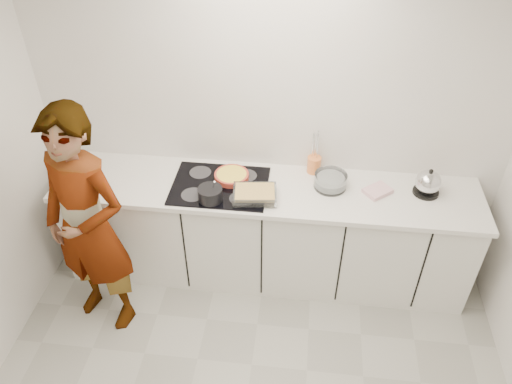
# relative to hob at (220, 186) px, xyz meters

# --- Properties ---
(ceiling) EXTENTS (3.60, 3.20, 0.00)m
(ceiling) POSITION_rel_hob_xyz_m (0.35, -1.26, 1.68)
(ceiling) COLOR white
(ceiling) RESTS_ON wall_back
(wall_back) EXTENTS (3.60, 0.00, 2.60)m
(wall_back) POSITION_rel_hob_xyz_m (0.35, 0.34, 0.38)
(wall_back) COLOR white
(wall_back) RESTS_ON ground
(base_cabinets) EXTENTS (3.20, 0.58, 0.87)m
(base_cabinets) POSITION_rel_hob_xyz_m (0.35, 0.02, -0.48)
(base_cabinets) COLOR silver
(base_cabinets) RESTS_ON floor
(countertop) EXTENTS (3.24, 0.64, 0.04)m
(countertop) POSITION_rel_hob_xyz_m (0.35, 0.02, -0.03)
(countertop) COLOR white
(countertop) RESTS_ON base_cabinets
(hob) EXTENTS (0.72, 0.54, 0.01)m
(hob) POSITION_rel_hob_xyz_m (0.00, 0.00, 0.00)
(hob) COLOR black
(hob) RESTS_ON countertop
(tart_dish) EXTENTS (0.31, 0.31, 0.04)m
(tart_dish) POSITION_rel_hob_xyz_m (0.08, 0.09, 0.03)
(tart_dish) COLOR #B93C2C
(tart_dish) RESTS_ON hob
(saucepan) EXTENTS (0.24, 0.24, 0.17)m
(saucepan) POSITION_rel_hob_xyz_m (-0.04, -0.18, 0.06)
(saucepan) COLOR black
(saucepan) RESTS_ON hob
(baking_dish) EXTENTS (0.34, 0.27, 0.06)m
(baking_dish) POSITION_rel_hob_xyz_m (0.28, -0.12, 0.04)
(baking_dish) COLOR silver
(baking_dish) RESTS_ON hob
(mixing_bowl) EXTENTS (0.31, 0.31, 0.11)m
(mixing_bowl) POSITION_rel_hob_xyz_m (0.83, 0.09, 0.05)
(mixing_bowl) COLOR silver
(mixing_bowl) RESTS_ON countertop
(tea_towel) EXTENTS (0.24, 0.23, 0.03)m
(tea_towel) POSITION_rel_hob_xyz_m (1.18, 0.06, 0.01)
(tea_towel) COLOR white
(tea_towel) RESTS_ON countertop
(kettle) EXTENTS (0.24, 0.24, 0.22)m
(kettle) POSITION_rel_hob_xyz_m (1.54, 0.10, 0.08)
(kettle) COLOR black
(kettle) RESTS_ON countertop
(utensil_crock) EXTENTS (0.14, 0.14, 0.13)m
(utensil_crock) POSITION_rel_hob_xyz_m (0.70, 0.27, 0.06)
(utensil_crock) COLOR #FE853F
(utensil_crock) RESTS_ON countertop
(cook) EXTENTS (0.77, 0.61, 1.83)m
(cook) POSITION_rel_hob_xyz_m (-0.82, -0.56, -0.00)
(cook) COLOR silver
(cook) RESTS_ON floor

